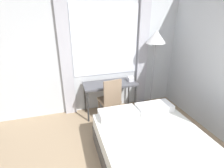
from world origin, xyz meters
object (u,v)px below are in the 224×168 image
(telephone, at_px, (130,79))
(book, at_px, (113,83))
(bed, at_px, (159,158))
(standing_lamp, at_px, (156,41))
(desk_chair, at_px, (111,98))
(desk, at_px, (110,86))

(telephone, distance_m, book, 0.44)
(bed, bearing_deg, standing_lamp, 65.18)
(desk_chair, bearing_deg, desk, 68.35)
(desk_chair, distance_m, book, 0.33)
(desk, height_order, book, book)
(telephone, bearing_deg, standing_lamp, 1.89)
(desk_chair, distance_m, telephone, 0.67)
(bed, height_order, book, book)
(standing_lamp, bearing_deg, book, -174.92)
(book, bearing_deg, desk, 124.46)
(desk_chair, xyz_separation_m, book, (0.11, 0.21, 0.23))
(desk, distance_m, book, 0.11)
(bed, bearing_deg, desk, 96.77)
(desk_chair, height_order, bed, desk_chair)
(standing_lamp, bearing_deg, bed, -114.82)
(standing_lamp, bearing_deg, telephone, -178.11)
(bed, bearing_deg, desk_chair, 100.38)
(desk_chair, bearing_deg, telephone, 18.85)
(desk_chair, relative_size, bed, 0.46)
(bed, bearing_deg, book, 95.57)
(bed, distance_m, standing_lamp, 2.40)
(desk, xyz_separation_m, standing_lamp, (1.05, 0.03, 0.93))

